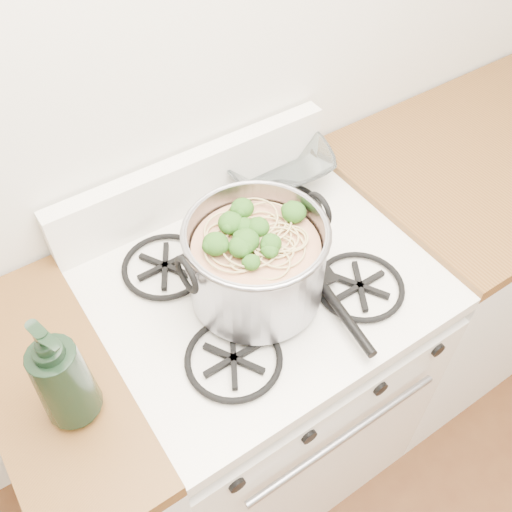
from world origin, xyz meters
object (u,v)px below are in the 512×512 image
object	(u,v)px
gas_range	(261,379)
spatula	(310,268)
glass_bowl	(274,167)
stock_pot	(256,263)
bottle	(59,373)

from	to	relation	value
gas_range	spatula	bearing A→B (deg)	-30.19
gas_range	glass_bowl	size ratio (longest dim) A/B	7.89
glass_bowl	stock_pot	bearing A→B (deg)	-130.63
stock_pot	spatula	size ratio (longest dim) A/B	1.07
stock_pot	bottle	xyz separation A→B (m)	(-0.44, -0.05, 0.04)
stock_pot	spatula	distance (m)	0.16
gas_range	stock_pot	distance (m)	0.58
gas_range	bottle	xyz separation A→B (m)	(-0.48, -0.08, 0.62)
bottle	spatula	bearing A→B (deg)	-12.45
stock_pot	gas_range	bearing A→B (deg)	40.03
stock_pot	bottle	bearing A→B (deg)	-174.15
stock_pot	bottle	size ratio (longest dim) A/B	1.22
gas_range	bottle	bearing A→B (deg)	-170.85
glass_bowl	bottle	size ratio (longest dim) A/B	0.43
glass_bowl	bottle	distance (m)	0.80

